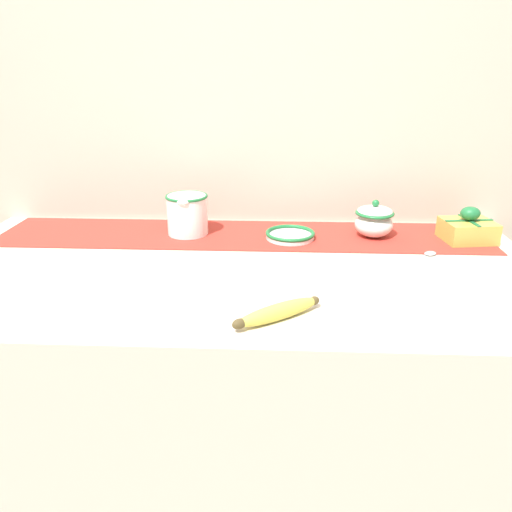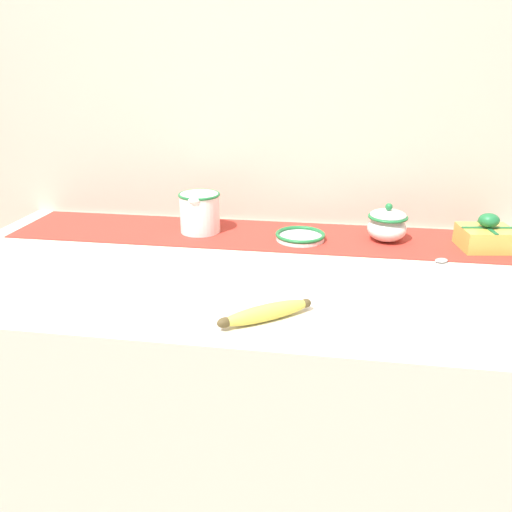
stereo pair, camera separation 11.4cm
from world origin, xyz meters
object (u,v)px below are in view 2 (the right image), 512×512
sugar_bowl (387,225)px  small_dish (300,236)px  spoon (435,262)px  gift_box (486,236)px  cream_pitcher (200,211)px  banana (266,313)px

sugar_bowl → small_dish: 0.24m
spoon → gift_box: bearing=14.4°
cream_pitcher → banana: bearing=-62.5°
small_dish → gift_box: 0.49m
small_dish → gift_box: (0.49, 0.01, 0.02)m
spoon → gift_box: (0.15, 0.12, 0.03)m
banana → cream_pitcher: bearing=117.5°
cream_pitcher → gift_box: cream_pitcher is taller
banana → spoon: (0.37, 0.36, -0.01)m
banana → spoon: bearing=43.7°
gift_box → cream_pitcher: bearing=178.4°
cream_pitcher → sugar_bowl: 0.53m
spoon → banana: bearing=-161.9°
cream_pitcher → small_dish: cream_pitcher is taller
cream_pitcher → gift_box: 0.78m
sugar_bowl → gift_box: bearing=-4.8°
sugar_bowl → small_dish: bearing=-173.3°
spoon → gift_box: size_ratio=1.23×
spoon → cream_pitcher: bearing=141.5°
small_dish → spoon: (0.34, -0.12, -0.01)m
cream_pitcher → gift_box: (0.78, -0.02, -0.03)m
cream_pitcher → banana: cream_pitcher is taller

